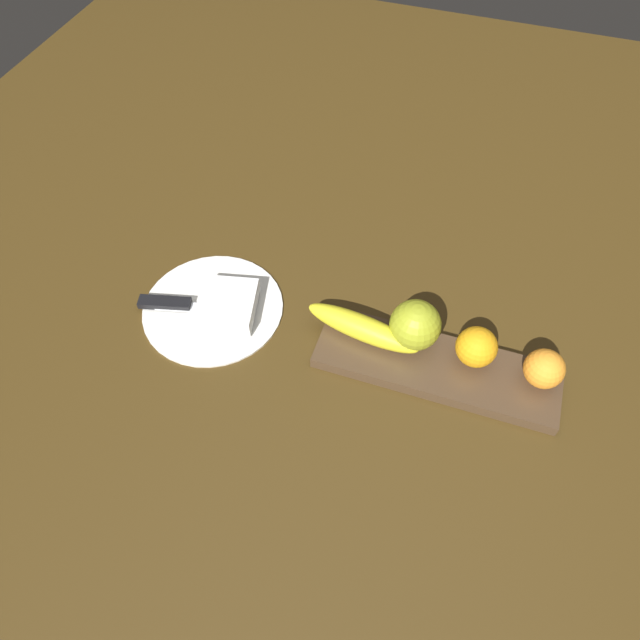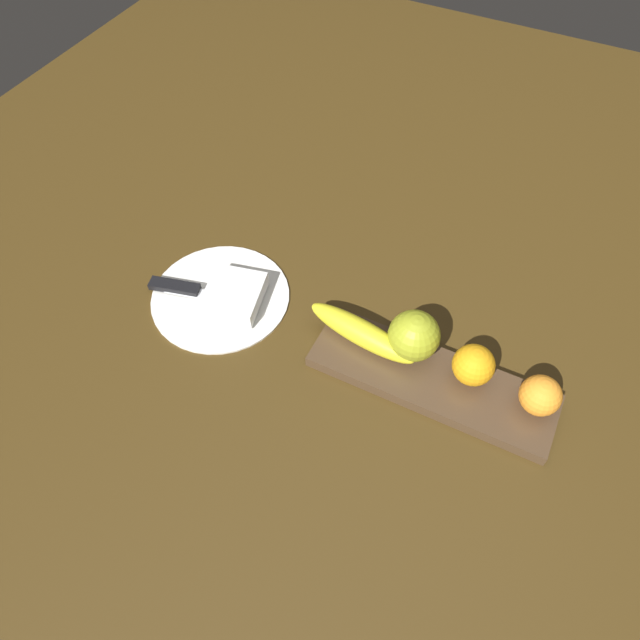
{
  "view_description": "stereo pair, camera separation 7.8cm",
  "coord_description": "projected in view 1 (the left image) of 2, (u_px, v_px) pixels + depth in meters",
  "views": [
    {
      "loc": [
        -0.02,
        -0.52,
        0.81
      ],
      "look_at": [
        -0.2,
        0.01,
        0.05
      ],
      "focal_mm": 32.94,
      "sensor_mm": 36.0,
      "label": 1
    },
    {
      "loc": [
        0.06,
        -0.49,
        0.81
      ],
      "look_at": [
        -0.2,
        0.01,
        0.05
      ],
      "focal_mm": 32.94,
      "sensor_mm": 36.0,
      "label": 2
    }
  ],
  "objects": [
    {
      "name": "orange_near_banana",
      "position": [
        544.0,
        369.0,
        0.89
      ],
      "size": [
        0.06,
        0.06,
        0.06
      ],
      "primitive_type": "sphere",
      "color": "orange",
      "rests_on": "fruit_tray"
    },
    {
      "name": "fruit_tray",
      "position": [
        436.0,
        366.0,
        0.94
      ],
      "size": [
        0.39,
        0.12,
        0.02
      ],
      "primitive_type": "cube",
      "color": "#483421",
      "rests_on": "ground_plane"
    },
    {
      "name": "ground_plane",
      "position": [
        434.0,
        376.0,
        0.94
      ],
      "size": [
        2.4,
        2.4,
        0.0
      ],
      "primitive_type": "plane",
      "color": "#412E11"
    },
    {
      "name": "apple",
      "position": [
        415.0,
        325.0,
        0.92
      ],
      "size": [
        0.08,
        0.08,
        0.08
      ],
      "primitive_type": "sphere",
      "color": "#98A222",
      "rests_on": "fruit_tray"
    },
    {
      "name": "banana",
      "position": [
        362.0,
        328.0,
        0.94
      ],
      "size": [
        0.2,
        0.07,
        0.04
      ],
      "primitive_type": "ellipsoid",
      "rotation": [
        0.0,
        0.0,
        2.99
      ],
      "color": "yellow",
      "rests_on": "fruit_tray"
    },
    {
      "name": "orange_near_apple",
      "position": [
        476.0,
        347.0,
        0.91
      ],
      "size": [
        0.07,
        0.07,
        0.07
      ],
      "primitive_type": "sphere",
      "color": "orange",
      "rests_on": "fruit_tray"
    },
    {
      "name": "folded_napkin",
      "position": [
        228.0,
        305.0,
        1.0
      ],
      "size": [
        0.11,
        0.12,
        0.03
      ],
      "primitive_type": "cube",
      "rotation": [
        0.0,
        0.0,
        0.23
      ],
      "color": "white",
      "rests_on": "dinner_plate"
    },
    {
      "name": "dinner_plate",
      "position": [
        213.0,
        307.0,
        1.02
      ],
      "size": [
        0.24,
        0.24,
        0.01
      ],
      "primitive_type": "cylinder",
      "color": "white",
      "rests_on": "ground_plane"
    },
    {
      "name": "knife",
      "position": [
        174.0,
        304.0,
        1.01
      ],
      "size": [
        0.18,
        0.07,
        0.01
      ],
      "rotation": [
        0.0,
        0.0,
        0.25
      ],
      "color": "silver",
      "rests_on": "dinner_plate"
    }
  ]
}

